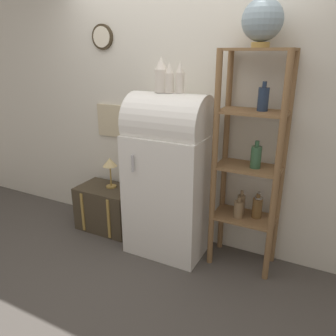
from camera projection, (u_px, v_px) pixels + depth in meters
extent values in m
plane|color=#4C4742|center=(156.00, 261.00, 3.07)|extent=(12.00, 12.00, 0.00)
cube|color=silver|center=(184.00, 108.00, 3.11)|extent=(7.00, 0.05, 2.70)
cylinder|color=#382D1E|center=(102.00, 37.00, 3.24)|extent=(0.24, 0.03, 0.24)
cylinder|color=beige|center=(101.00, 37.00, 3.22)|extent=(0.20, 0.01, 0.20)
cube|color=#C6B793|center=(116.00, 121.00, 3.47)|extent=(0.47, 0.02, 0.34)
cube|color=white|center=(169.00, 194.00, 3.11)|extent=(0.72, 0.56, 1.16)
cylinder|color=white|center=(169.00, 123.00, 2.88)|extent=(0.71, 0.53, 0.53)
cylinder|color=#B7B7BC|center=(133.00, 163.00, 2.82)|extent=(0.02, 0.02, 0.15)
cube|color=#423828|center=(107.00, 208.00, 3.59)|extent=(0.62, 0.40, 0.48)
cube|color=#AD8942|center=(83.00, 212.00, 3.49)|extent=(0.03, 0.01, 0.43)
cube|color=#AD8942|center=(109.00, 219.00, 3.34)|extent=(0.03, 0.01, 0.43)
cylinder|color=olive|center=(214.00, 167.00, 2.74)|extent=(0.05, 0.05, 1.88)
cylinder|color=olive|center=(277.00, 177.00, 2.53)|extent=(0.05, 0.05, 1.88)
cylinder|color=olive|center=(225.00, 158.00, 2.99)|extent=(0.05, 0.05, 1.88)
cylinder|color=olive|center=(283.00, 166.00, 2.77)|extent=(0.05, 0.05, 1.88)
cube|color=olive|center=(244.00, 217.00, 2.92)|extent=(0.54, 0.32, 0.02)
cube|color=olive|center=(248.00, 168.00, 2.76)|extent=(0.54, 0.32, 0.02)
cube|color=olive|center=(253.00, 112.00, 2.60)|extent=(0.54, 0.32, 0.02)
cube|color=olive|center=(259.00, 49.00, 2.45)|extent=(0.54, 0.32, 0.02)
cylinder|color=#7F6647|center=(238.00, 209.00, 2.87)|extent=(0.08, 0.08, 0.15)
cylinder|color=#7F6647|center=(239.00, 200.00, 2.84)|extent=(0.03, 0.03, 0.04)
cylinder|color=#335B3D|center=(256.00, 157.00, 2.70)|extent=(0.09, 0.09, 0.18)
cylinder|color=#335B3D|center=(257.00, 144.00, 2.66)|extent=(0.03, 0.03, 0.05)
cylinder|color=#9E998E|center=(258.00, 207.00, 2.87)|extent=(0.07, 0.07, 0.19)
cylinder|color=#9E998E|center=(259.00, 194.00, 2.83)|extent=(0.03, 0.03, 0.05)
cylinder|color=#7F6647|center=(241.00, 205.00, 2.92)|extent=(0.07, 0.07, 0.18)
cylinder|color=#7F6647|center=(242.00, 193.00, 2.88)|extent=(0.03, 0.03, 0.05)
cylinder|color=#23334C|center=(263.00, 99.00, 2.56)|extent=(0.09, 0.09, 0.18)
cylinder|color=#23334C|center=(265.00, 84.00, 2.53)|extent=(0.03, 0.03, 0.05)
cylinder|color=brown|center=(257.00, 208.00, 2.87)|extent=(0.09, 0.09, 0.18)
cylinder|color=brown|center=(258.00, 197.00, 2.83)|extent=(0.03, 0.03, 0.04)
cylinder|color=#AD8942|center=(260.00, 45.00, 2.42)|extent=(0.14, 0.14, 0.04)
sphere|color=#7F939E|center=(263.00, 20.00, 2.37)|extent=(0.30, 0.30, 0.30)
cylinder|color=silver|center=(161.00, 81.00, 2.79)|extent=(0.12, 0.12, 0.19)
cone|color=silver|center=(161.00, 63.00, 2.74)|extent=(0.10, 0.10, 0.10)
cylinder|color=silver|center=(169.00, 83.00, 2.75)|extent=(0.08, 0.08, 0.16)
cone|color=silver|center=(169.00, 68.00, 2.71)|extent=(0.07, 0.07, 0.09)
cylinder|color=silver|center=(180.00, 83.00, 2.73)|extent=(0.07, 0.07, 0.17)
cone|color=silver|center=(180.00, 67.00, 2.69)|extent=(0.06, 0.06, 0.09)
cylinder|color=#AD8942|center=(111.00, 186.00, 3.52)|extent=(0.11, 0.11, 0.02)
cylinder|color=#AD8942|center=(111.00, 176.00, 3.48)|extent=(0.02, 0.02, 0.22)
cone|color=#DBC184|center=(110.00, 162.00, 3.43)|extent=(0.15, 0.15, 0.09)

